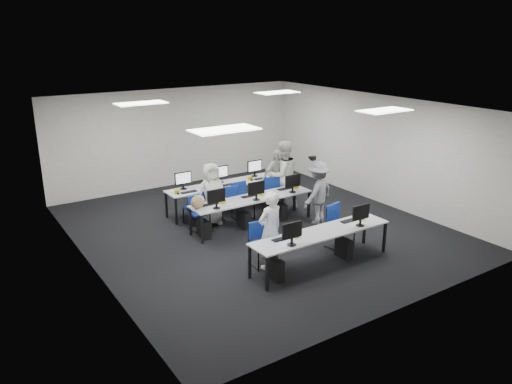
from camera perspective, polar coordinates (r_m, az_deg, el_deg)
room at (r=11.84m, az=0.09°, el=2.59°), size 9.00×9.02×3.00m
ceiling_panels at (r=11.53m, az=0.09°, el=9.73°), size 5.20×4.60×0.02m
desk_front at (r=10.29m, az=7.49°, el=-4.80°), size 3.20×0.70×0.73m
desk_mid at (r=12.24m, az=-0.43°, el=-0.90°), size 3.20×0.70×0.73m
desk_back at (r=13.38m, az=-3.68°, el=0.72°), size 3.20×0.70×0.73m
equipment_front at (r=10.29m, az=6.67°, el=-6.73°), size 2.51×0.41×1.19m
equipment_mid at (r=12.23m, az=-1.13°, el=-2.51°), size 2.91×0.41×1.19m
equipment_back at (r=13.58m, az=-3.00°, el=-0.43°), size 2.91×0.41×1.19m
chair_0 at (r=10.36m, az=0.68°, el=-6.88°), size 0.49×0.52×0.90m
chair_1 at (r=11.32m, az=9.49°, el=-4.78°), size 0.58×0.61×0.98m
chair_2 at (r=12.22m, az=-6.55°, el=-3.14°), size 0.43×0.47×0.83m
chair_3 at (r=12.86m, az=-1.55°, el=-1.78°), size 0.47×0.51×0.94m
chair_4 at (r=13.38m, az=1.87°, el=-1.14°), size 0.41×0.44×0.83m
chair_5 at (r=12.63m, az=-7.01°, el=-2.44°), size 0.53×0.55×0.83m
chair_6 at (r=13.00m, az=-3.20°, el=-1.66°), size 0.50×0.53×0.88m
chair_7 at (r=13.59m, az=1.59°, el=-0.67°), size 0.61×0.63×0.94m
handbag at (r=11.55m, az=-6.68°, el=-1.11°), size 0.44×0.35×0.31m
student_0 at (r=10.04m, az=1.62°, el=-4.38°), size 0.65×0.47×1.64m
student_1 at (r=13.42m, az=3.08°, el=1.93°), size 0.97×0.78×1.88m
student_2 at (r=12.40m, az=-5.09°, el=-0.22°), size 0.80×0.55×1.57m
student_3 at (r=13.69m, az=2.34°, el=1.58°), size 0.92×0.40×1.56m
photographer at (r=12.51m, az=7.09°, el=-0.05°), size 1.16×0.88×1.60m
dslr_camera at (r=12.36m, az=6.53°, el=3.86°), size 0.19×0.21×0.10m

